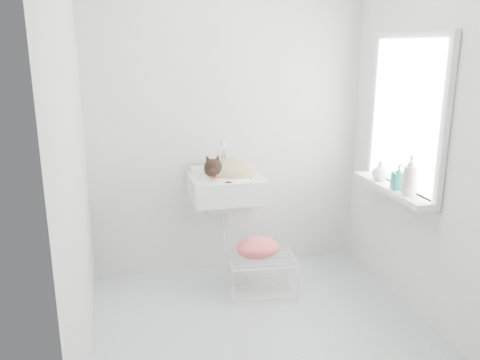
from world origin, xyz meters
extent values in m
cube|color=#B4BDC3|center=(0.00, 0.00, 0.00)|extent=(2.20, 2.00, 0.02)
cube|color=silver|center=(0.00, 1.00, 1.25)|extent=(2.20, 0.02, 2.50)
cube|color=silver|center=(1.10, 0.00, 1.25)|extent=(0.02, 2.00, 2.50)
cube|color=silver|center=(-1.10, 0.00, 1.25)|extent=(0.02, 2.00, 2.50)
cube|color=white|center=(1.09, 0.20, 1.35)|extent=(0.01, 0.80, 1.00)
cube|color=white|center=(1.07, 0.20, 1.35)|extent=(0.04, 0.90, 1.10)
cube|color=white|center=(1.01, 0.20, 0.83)|extent=(0.16, 0.88, 0.04)
cube|color=white|center=(-0.07, 0.74, 0.85)|extent=(0.55, 0.48, 0.22)
ellipsoid|color=tan|center=(-0.04, 0.73, 0.88)|extent=(0.40, 0.35, 0.20)
sphere|color=black|center=(-0.19, 0.67, 0.97)|extent=(0.15, 0.15, 0.14)
torus|color=#D33C04|center=(-0.18, 0.66, 0.93)|extent=(0.13, 0.13, 0.05)
cube|color=white|center=(0.13, 0.44, 0.15)|extent=(0.51, 0.38, 0.28)
ellipsoid|color=orange|center=(0.11, 0.48, 0.31)|extent=(0.35, 0.26, 0.14)
imported|color=beige|center=(1.00, -0.02, 0.85)|extent=(0.12, 0.12, 0.23)
imported|color=#136F65|center=(1.00, 0.11, 0.85)|extent=(0.09, 0.09, 0.18)
imported|color=silver|center=(1.00, 0.36, 0.85)|extent=(0.14, 0.14, 0.15)
camera|label=1|loc=(-0.81, -2.79, 1.81)|focal=36.75mm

